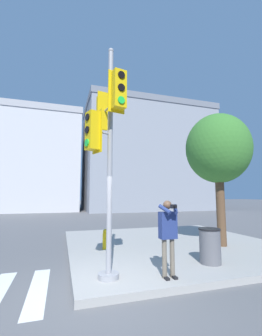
# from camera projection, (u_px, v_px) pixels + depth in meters

# --- Properties ---
(ground_plane) EXTENTS (160.00, 160.00, 0.00)m
(ground_plane) POSITION_uv_depth(u_px,v_px,m) (98.00, 295.00, 4.64)
(ground_plane) COLOR #5B5B5E
(sidewalk_corner) EXTENTS (8.00, 8.00, 0.17)m
(sidewalk_corner) POSITION_uv_depth(u_px,v_px,m) (171.00, 244.00, 9.00)
(sidewalk_corner) COLOR #9E9B96
(sidewalk_corner) RESTS_ON ground_plane
(traffic_signal_pole) EXTENTS (0.90, 1.27, 5.63)m
(traffic_signal_pole) POSITION_uv_depth(u_px,v_px,m) (106.00, 134.00, 5.43)
(traffic_signal_pole) COLOR #939399
(traffic_signal_pole) RESTS_ON sidewalk_corner
(person_photographer) EXTENTS (0.50, 0.53, 1.75)m
(person_photographer) POSITION_uv_depth(u_px,v_px,m) (168.00, 231.00, 5.27)
(person_photographer) COLOR black
(person_photographer) RESTS_ON sidewalk_corner
(street_tree) EXTENTS (2.46, 2.46, 5.05)m
(street_tree) POSITION_uv_depth(u_px,v_px,m) (218.00, 149.00, 8.78)
(street_tree) COLOR brown
(street_tree) RESTS_ON sidewalk_corner
(fire_hydrant) EXTENTS (0.18, 0.24, 0.68)m
(fire_hydrant) POSITION_uv_depth(u_px,v_px,m) (105.00, 239.00, 7.89)
(fire_hydrant) COLOR yellow
(fire_hydrant) RESTS_ON sidewalk_corner
(trash_bin) EXTENTS (0.60, 0.60, 0.95)m
(trash_bin) POSITION_uv_depth(u_px,v_px,m) (210.00, 246.00, 6.26)
(trash_bin) COLOR #5B5B60
(trash_bin) RESTS_ON sidewalk_corner
(building_left) EXTENTS (15.25, 8.71, 12.87)m
(building_left) POSITION_uv_depth(u_px,v_px,m) (19.00, 160.00, 28.92)
(building_left) COLOR #BCBCC1
(building_left) RESTS_ON ground_plane
(building_right) EXTENTS (17.64, 10.53, 14.64)m
(building_right) POSITION_uv_depth(u_px,v_px,m) (147.00, 158.00, 32.55)
(building_right) COLOR gray
(building_right) RESTS_ON ground_plane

